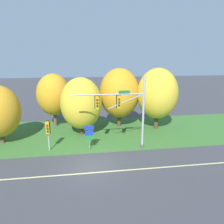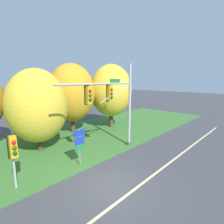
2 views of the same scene
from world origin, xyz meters
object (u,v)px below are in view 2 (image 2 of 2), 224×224
traffic_signal_mast (115,100)px  tree_mid_verge (72,93)px  route_sign_post (79,142)px  pedestrian_signal_near_kerb (13,150)px  tree_tall_centre (111,91)px  tree_behind_signpost (37,106)px

traffic_signal_mast → tree_mid_verge: bearing=83.4°
traffic_signal_mast → route_sign_post: 4.34m
traffic_signal_mast → pedestrian_signal_near_kerb: (-7.47, 0.43, -2.02)m
route_sign_post → tree_tall_centre: size_ratio=0.34×
traffic_signal_mast → tree_behind_signpost: traffic_signal_mast is taller
route_sign_post → tree_mid_verge: bearing=59.0°
tree_tall_centre → traffic_signal_mast: bearing=-134.1°
tree_mid_verge → tree_behind_signpost: bearing=-153.6°
traffic_signal_mast → route_sign_post: size_ratio=2.78×
tree_mid_verge → tree_tall_centre: size_ratio=0.99×
traffic_signal_mast → tree_mid_verge: 7.35m
tree_mid_verge → tree_tall_centre: (4.55, -1.73, 0.12)m
traffic_signal_mast → tree_mid_verge: tree_mid_verge is taller
traffic_signal_mast → route_sign_post: (-3.48, 0.08, -2.58)m
route_sign_post → tree_mid_verge: (4.33, 7.22, 2.76)m
tree_tall_centre → tree_mid_verge: bearing=159.2°
traffic_signal_mast → tree_behind_signpost: bearing=130.5°
pedestrian_signal_near_kerb → tree_tall_centre: 14.04m
pedestrian_signal_near_kerb → tree_mid_verge: bearing=39.5°
pedestrian_signal_near_kerb → traffic_signal_mast: bearing=-3.3°
tree_tall_centre → route_sign_post: bearing=-148.3°
pedestrian_signal_near_kerb → route_sign_post: (3.98, -0.35, -0.56)m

